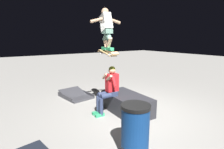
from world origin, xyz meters
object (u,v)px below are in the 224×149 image
Objects in this scene: kicker_ramp at (76,96)px; skater_airborne at (106,27)px; person_sitting_on_ledge at (109,87)px; ledge_box_main at (127,103)px; trash_bin at (135,130)px; skateboard at (107,53)px.

skater_airborne is at bearing -171.66° from kicker_ramp.
person_sitting_on_ledge reaches higher than kicker_ramp.
person_sitting_on_ledge is 1.20× the size of skater_airborne.
trash_bin reaches higher than ledge_box_main.
person_sitting_on_ledge is 1.99m from kicker_ramp.
kicker_ramp is (2.09, 0.67, -0.20)m from ledge_box_main.
trash_bin is at bearing 173.15° from kicker_ramp.
trash_bin is (-1.85, 0.66, -0.27)m from person_sitting_on_ledge.
kicker_ramp is (1.75, 0.24, -1.66)m from skateboard.
skateboard is 0.82× the size of kicker_ramp.
skater_airborne is (0.06, -0.01, 0.69)m from skateboard.
skater_airborne is 1.15× the size of trash_bin.
skateboard is at bearing -14.81° from person_sitting_on_ledge.
ledge_box_main reaches higher than kicker_ramp.
skater_airborne reaches higher than kicker_ramp.
ledge_box_main is 1.56m from skateboard.
trash_bin is (-3.70, 0.44, 0.44)m from kicker_ramp.
skateboard reaches higher than kicker_ramp.
person_sitting_on_ledge is 1.98m from trash_bin.
trash_bin is at bearing 160.66° from skateboard.
skater_airborne is (0.39, 0.43, 2.14)m from ledge_box_main.
ledge_box_main is at bearing -34.76° from trash_bin.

